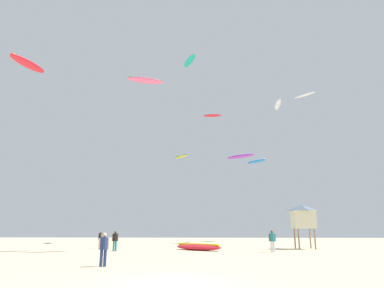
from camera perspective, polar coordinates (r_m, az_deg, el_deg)
ground_plane at (r=13.43m, az=-3.83°, el=-22.25°), size 120.00×120.00×0.00m
person_foreground at (r=18.97m, az=-14.67°, el=-16.42°), size 0.54×0.38×1.70m
person_midground at (r=36.31m, az=-15.23°, el=-15.09°), size 0.38×0.45×1.65m
person_left at (r=31.12m, az=-12.86°, el=-15.40°), size 0.49×0.39×1.72m
person_right at (r=29.75m, az=13.40°, el=-15.40°), size 0.58×0.40×1.77m
kite_grounded_near at (r=31.72m, az=1.05°, el=-17.00°), size 4.85×4.13×0.65m
lifeguard_tower at (r=35.39m, az=18.23°, el=-11.53°), size 2.30×2.30×4.15m
kite_aloft_0 at (r=57.22m, az=14.31°, el=6.45°), size 1.92×4.52×1.09m
kite_aloft_1 at (r=59.81m, az=18.47°, el=7.84°), size 3.42×3.48×0.60m
kite_aloft_2 at (r=34.99m, az=-7.85°, el=10.60°), size 3.79×2.20×0.48m
kite_aloft_3 at (r=54.74m, az=-0.41°, el=13.87°), size 2.78×4.65×0.78m
kite_aloft_4 at (r=36.38m, az=-25.98°, el=12.08°), size 2.38×4.12×0.55m
kite_aloft_5 at (r=41.50m, az=-1.86°, el=-2.14°), size 2.05×2.08×0.45m
kite_aloft_6 at (r=52.80m, az=3.44°, el=4.83°), size 2.80×0.94×0.39m
kite_aloft_8 at (r=46.95m, az=8.21°, el=-2.09°), size 4.19×3.41×0.44m
kite_aloft_9 at (r=56.76m, az=10.80°, el=-2.90°), size 3.40×3.76×0.48m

